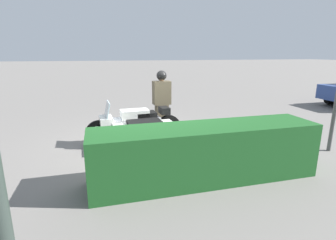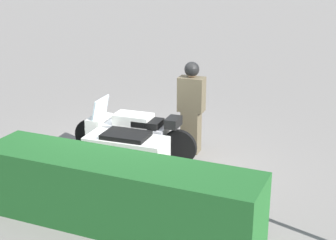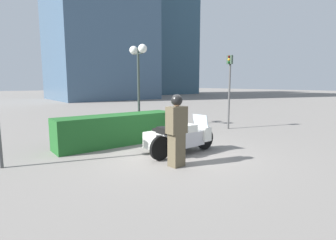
# 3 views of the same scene
# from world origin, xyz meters

# --- Properties ---
(ground_plane) EXTENTS (160.00, 160.00, 0.00)m
(ground_plane) POSITION_xyz_m (0.00, 0.00, 0.00)
(ground_plane) COLOR slate
(police_motorcycle) EXTENTS (2.60, 1.26, 1.17)m
(police_motorcycle) POSITION_xyz_m (0.29, 0.16, 0.48)
(police_motorcycle) COLOR black
(police_motorcycle) RESTS_ON ground
(officer_rider) EXTENTS (0.53, 0.34, 1.88)m
(officer_rider) POSITION_xyz_m (-0.64, -0.93, 1.00)
(officer_rider) COLOR brown
(officer_rider) RESTS_ON ground
(hedge_bush_curbside) EXTENTS (4.34, 0.98, 1.06)m
(hedge_bush_curbside) POSITION_xyz_m (-0.71, 2.30, 0.53)
(hedge_bush_curbside) COLOR #1E5623
(hedge_bush_curbside) RESTS_ON ground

